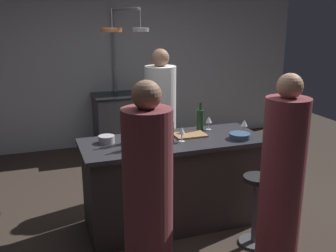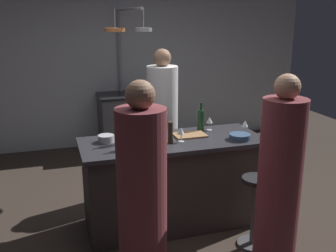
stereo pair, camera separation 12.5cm
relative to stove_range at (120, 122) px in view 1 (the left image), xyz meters
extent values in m
plane|color=#382D26|center=(0.00, -2.45, -0.45)|extent=(9.00, 9.00, 0.00)
cube|color=#B2B7BC|center=(0.00, 0.40, 0.85)|extent=(6.40, 0.16, 2.60)
cube|color=#332D2B|center=(0.00, -2.45, -0.02)|extent=(1.72, 0.66, 0.86)
cube|color=#2D2D33|center=(0.00, -2.45, 0.43)|extent=(1.80, 0.72, 0.04)
cube|color=#47474C|center=(0.00, 0.00, -0.02)|extent=(0.76, 0.60, 0.86)
cube|color=black|center=(0.00, 0.00, 0.43)|extent=(0.80, 0.64, 0.03)
cylinder|color=white|center=(0.14, -1.64, 0.31)|extent=(0.36, 0.36, 1.52)
sphere|color=#8C664C|center=(0.14, -1.64, 1.16)|extent=(0.21, 0.21, 0.21)
cylinder|color=#4C4C51|center=(0.59, -3.07, -0.43)|extent=(0.28, 0.28, 0.02)
cylinder|color=#4C4C51|center=(0.59, -3.07, -0.11)|extent=(0.06, 0.06, 0.62)
cylinder|color=black|center=(0.59, -3.07, 0.21)|extent=(0.26, 0.26, 0.04)
cylinder|color=brown|center=(0.59, -3.41, 0.29)|extent=(0.35, 0.35, 1.47)
sphere|color=tan|center=(0.59, -3.41, 1.11)|extent=(0.20, 0.20, 0.20)
cylinder|color=#4C4C51|center=(-0.50, -3.07, -0.11)|extent=(0.06, 0.06, 0.62)
cylinder|color=black|center=(-0.50, -3.07, 0.21)|extent=(0.26, 0.26, 0.04)
cylinder|color=brown|center=(-0.55, -3.45, 0.29)|extent=(0.35, 0.35, 1.48)
sphere|color=#8C664C|center=(-0.55, -3.45, 1.12)|extent=(0.20, 0.20, 0.20)
cylinder|color=gray|center=(0.00, 0.25, 0.63)|extent=(0.04, 0.04, 2.15)
cylinder|color=gray|center=(0.00, -0.52, 1.70)|extent=(0.04, 1.55, 0.04)
cylinder|color=#B26638|center=(-0.30, -1.10, 1.46)|extent=(0.25, 0.25, 0.04)
cylinder|color=gray|center=(-0.30, -1.15, 1.58)|extent=(0.01, 0.01, 0.25)
cylinder|color=gray|center=(0.05, -1.15, 1.46)|extent=(0.21, 0.21, 0.04)
cylinder|color=gray|center=(0.05, -1.15, 1.58)|extent=(0.01, 0.01, 0.25)
cylinder|color=brown|center=(1.65, -1.59, -0.37)|extent=(0.24, 0.24, 0.16)
sphere|color=#2D6633|center=(1.65, -1.59, -0.11)|extent=(0.36, 0.36, 0.36)
cube|color=#997047|center=(0.21, -2.38, 0.46)|extent=(0.32, 0.22, 0.02)
cylinder|color=#382319|center=(-0.05, -2.55, 0.56)|extent=(0.05, 0.05, 0.21)
cylinder|color=brown|center=(-0.40, -2.57, 0.56)|extent=(0.07, 0.07, 0.22)
cylinder|color=brown|center=(-0.40, -2.57, 0.72)|extent=(0.03, 0.03, 0.08)
cylinder|color=#193D23|center=(0.38, -2.25, 0.56)|extent=(0.07, 0.07, 0.22)
cylinder|color=#193D23|center=(0.38, -2.25, 0.72)|extent=(0.03, 0.03, 0.08)
cylinder|color=#B78C8E|center=(-0.46, -2.41, 0.57)|extent=(0.07, 0.07, 0.24)
cylinder|color=#B78C8E|center=(-0.46, -2.41, 0.73)|extent=(0.03, 0.03, 0.08)
cylinder|color=silver|center=(0.47, -2.25, 0.46)|extent=(0.06, 0.06, 0.01)
cylinder|color=silver|center=(0.47, -2.25, 0.50)|extent=(0.01, 0.01, 0.07)
cone|color=silver|center=(0.47, -2.25, 0.57)|extent=(0.07, 0.07, 0.06)
cylinder|color=silver|center=(0.06, -2.54, 0.46)|extent=(0.06, 0.06, 0.01)
cylinder|color=silver|center=(0.06, -2.54, 0.50)|extent=(0.01, 0.01, 0.07)
cone|color=silver|center=(0.06, -2.54, 0.57)|extent=(0.07, 0.07, 0.06)
cylinder|color=silver|center=(0.76, -2.49, 0.46)|extent=(0.06, 0.06, 0.01)
cylinder|color=silver|center=(0.76, -2.49, 0.50)|extent=(0.01, 0.01, 0.07)
cone|color=silver|center=(0.76, -2.49, 0.57)|extent=(0.07, 0.07, 0.06)
cylinder|color=silver|center=(-0.18, -2.30, 0.48)|extent=(0.19, 0.19, 0.06)
cylinder|color=#B7B7BC|center=(-0.63, -2.32, 0.49)|extent=(0.15, 0.15, 0.07)
cylinder|color=#334C6B|center=(0.63, -2.64, 0.48)|extent=(0.21, 0.21, 0.06)
camera|label=1|loc=(-1.25, -5.88, 1.63)|focal=41.88mm
camera|label=2|loc=(-1.13, -5.92, 1.63)|focal=41.88mm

